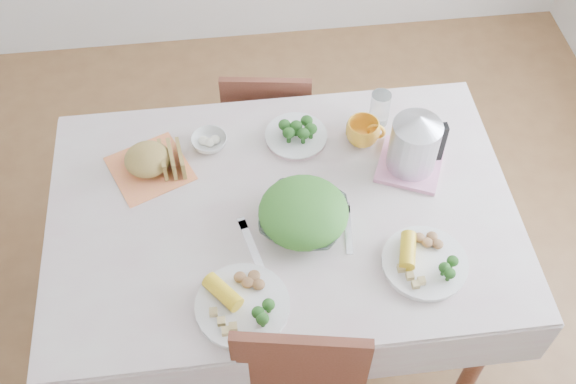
{
  "coord_description": "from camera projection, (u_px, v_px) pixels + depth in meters",
  "views": [
    {
      "loc": [
        -0.14,
        -1.27,
        2.51
      ],
      "look_at": [
        0.02,
        0.02,
        0.82
      ],
      "focal_mm": 42.0,
      "sensor_mm": 36.0,
      "label": 1
    }
  ],
  "objects": [
    {
      "name": "dinner_plate_right",
      "position": [
        425.0,
        263.0,
        2.03
      ],
      "size": [
        0.36,
        0.36,
        0.02
      ],
      "primitive_type": "cylinder",
      "rotation": [
        0.0,
        0.0,
        -0.62
      ],
      "color": "white",
      "rests_on": "tablecloth"
    },
    {
      "name": "pink_tray",
      "position": [
        410.0,
        165.0,
        2.27
      ],
      "size": [
        0.27,
        0.27,
        0.02
      ],
      "primitive_type": "cube",
      "rotation": [
        0.0,
        0.0,
        -0.42
      ],
      "color": "pink",
      "rests_on": "tablecloth"
    },
    {
      "name": "floor",
      "position": [
        284.0,
        317.0,
        2.77
      ],
      "size": [
        3.6,
        3.6,
        0.0
      ],
      "primitive_type": "plane",
      "color": "brown",
      "rests_on": "ground"
    },
    {
      "name": "glass_tumbler",
      "position": [
        380.0,
        109.0,
        2.35
      ],
      "size": [
        0.08,
        0.08,
        0.13
      ],
      "primitive_type": "cylinder",
      "rotation": [
        0.0,
        0.0,
        0.25
      ],
      "color": "white",
      "rests_on": "tablecloth"
    },
    {
      "name": "napkin",
      "position": [
        150.0,
        168.0,
        2.26
      ],
      "size": [
        0.32,
        0.32,
        0.0
      ],
      "primitive_type": "cube",
      "rotation": [
        0.0,
        0.0,
        0.41
      ],
      "color": "#F9894E",
      "rests_on": "tablecloth"
    },
    {
      "name": "broccoli_plate",
      "position": [
        296.0,
        136.0,
        2.34
      ],
      "size": [
        0.28,
        0.28,
        0.02
      ],
      "primitive_type": "cylinder",
      "rotation": [
        0.0,
        0.0,
        -0.36
      ],
      "color": "beige",
      "rests_on": "tablecloth"
    },
    {
      "name": "chair_far",
      "position": [
        269.0,
        112.0,
        2.84
      ],
      "size": [
        0.41,
        0.41,
        0.8
      ],
      "primitive_type": "cube",
      "rotation": [
        0.0,
        0.0,
        2.99
      ],
      "color": "brown",
      "rests_on": "floor"
    },
    {
      "name": "dinner_plate_left",
      "position": [
        243.0,
        306.0,
        1.94
      ],
      "size": [
        0.35,
        0.35,
        0.02
      ],
      "primitive_type": "cylinder",
      "rotation": [
        0.0,
        0.0,
        0.33
      ],
      "color": "white",
      "rests_on": "tablecloth"
    },
    {
      "name": "fruit_bowl",
      "position": [
        209.0,
        142.0,
        2.31
      ],
      "size": [
        0.13,
        0.13,
        0.04
      ],
      "primitive_type": "imported",
      "rotation": [
        0.0,
        0.0,
        -0.03
      ],
      "color": "white",
      "rests_on": "tablecloth"
    },
    {
      "name": "fork_right",
      "position": [
        348.0,
        229.0,
        2.11
      ],
      "size": [
        0.04,
        0.19,
        0.0
      ],
      "primitive_type": "cube",
      "rotation": [
        0.0,
        0.0,
        -0.12
      ],
      "color": "silver",
      "rests_on": "tablecloth"
    },
    {
      "name": "electric_kettle",
      "position": [
        415.0,
        142.0,
        2.18
      ],
      "size": [
        0.18,
        0.18,
        0.23
      ],
      "primitive_type": "cylinder",
      "rotation": [
        0.0,
        0.0,
        0.09
      ],
      "color": "#B2B5BA",
      "rests_on": "pink_tray"
    },
    {
      "name": "yellow_mug",
      "position": [
        363.0,
        132.0,
        2.3
      ],
      "size": [
        0.15,
        0.15,
        0.09
      ],
      "primitive_type": "imported",
      "rotation": [
        0.0,
        0.0,
        -0.4
      ],
      "color": "#FDAD28",
      "rests_on": "tablecloth"
    },
    {
      "name": "bread_loaf",
      "position": [
        147.0,
        158.0,
        2.22
      ],
      "size": [
        0.19,
        0.18,
        0.09
      ],
      "primitive_type": "ellipsoid",
      "rotation": [
        0.0,
        0.0,
        0.25
      ],
      "color": "olive",
      "rests_on": "napkin"
    },
    {
      "name": "tablecloth",
      "position": [
        283.0,
        210.0,
        2.17
      ],
      "size": [
        1.5,
        1.0,
        0.01
      ],
      "primitive_type": "cube",
      "color": "beige",
      "rests_on": "dining_table"
    },
    {
      "name": "fork_left",
      "position": [
        252.0,
        247.0,
        2.07
      ],
      "size": [
        0.07,
        0.21,
        0.0
      ],
      "primitive_type": "cube",
      "rotation": [
        0.0,
        0.0,
        0.24
      ],
      "color": "silver",
      "rests_on": "tablecloth"
    },
    {
      "name": "dining_table",
      "position": [
        283.0,
        270.0,
        2.47
      ],
      "size": [
        1.4,
        0.9,
        0.75
      ],
      "primitive_type": "cube",
      "color": "brown",
      "rests_on": "floor"
    },
    {
      "name": "salad_bowl",
      "position": [
        303.0,
        218.0,
        2.1
      ],
      "size": [
        0.35,
        0.35,
        0.06
      ],
      "primitive_type": "imported",
      "rotation": [
        0.0,
        0.0,
        -0.41
      ],
      "color": "white",
      "rests_on": "tablecloth"
    }
  ]
}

